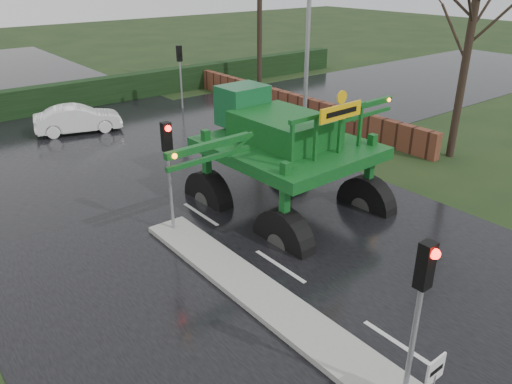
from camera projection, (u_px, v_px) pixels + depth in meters
ground at (401, 346)px, 10.83m from camera, size 140.00×140.00×0.00m
road_main at (170, 195)px, 17.94m from camera, size 14.00×80.00×0.02m
road_cross at (103, 151)px, 22.21m from camera, size 80.00×12.00×0.02m
median_island at (267, 300)px, 12.19m from camera, size 1.20×10.00×0.16m
hedge_row at (43, 100)px, 27.59m from camera, size 44.00×0.90×1.50m
brick_wall at (281, 101)px, 27.92m from camera, size 0.40×20.00×1.20m
keep_left_sign at (434, 378)px, 8.59m from camera, size 0.50×0.07×1.35m
traffic_signal_near at (422, 292)px, 8.30m from camera, size 0.26×0.33×3.52m
traffic_signal_mid at (168, 154)px, 14.35m from camera, size 0.26×0.33×3.52m
traffic_signal_far at (180, 63)px, 27.68m from camera, size 0.26×0.33×3.52m
street_light_right at (304, 4)px, 21.53m from camera, size 3.85×0.30×10.00m
tree_right_near at (471, 31)px, 19.47m from camera, size 5.60×5.60×9.64m
crop_sprayer at (279, 161)px, 13.96m from camera, size 9.66×6.14×5.40m
white_sedan at (80, 132)px, 24.65m from camera, size 4.27×2.44×1.33m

